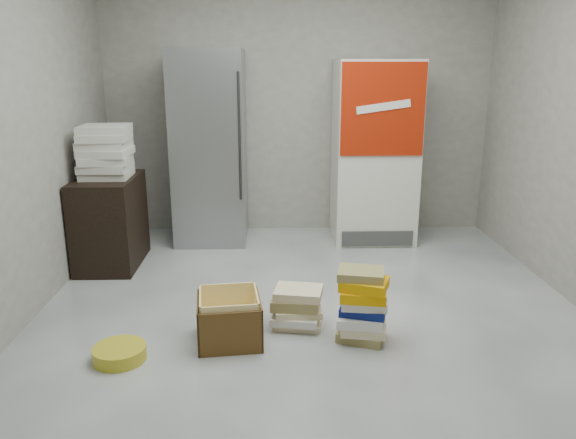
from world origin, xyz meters
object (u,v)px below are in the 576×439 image
Objects in this scene: phonebook_stack_main at (362,306)px; coke_cooler at (374,152)px; wood_shelf at (110,222)px; cardboard_box at (229,322)px; steel_fridge at (210,148)px.

coke_cooler is at bearing 92.67° from phonebook_stack_main.
wood_shelf is 1.92m from cardboard_box.
coke_cooler reaches higher than wood_shelf.
phonebook_stack_main is at bearing -36.53° from wood_shelf.
cardboard_box is (1.16, -1.50, -0.26)m from wood_shelf.
steel_fridge is 4.19× the size of cardboard_box.
wood_shelf is 2.54m from phonebook_stack_main.
coke_cooler is 2.37m from phonebook_stack_main.
phonebook_stack_main is 0.88m from cardboard_box.
wood_shelf is at bearing 121.19° from cardboard_box.
cardboard_box is (-1.32, -2.22, -0.77)m from coke_cooler.
cardboard_box is at bearing -81.49° from steel_fridge.
steel_fridge is 2.64m from phonebook_stack_main.
wood_shelf is (-0.83, -0.73, -0.55)m from steel_fridge.
coke_cooler reaches higher than phonebook_stack_main.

